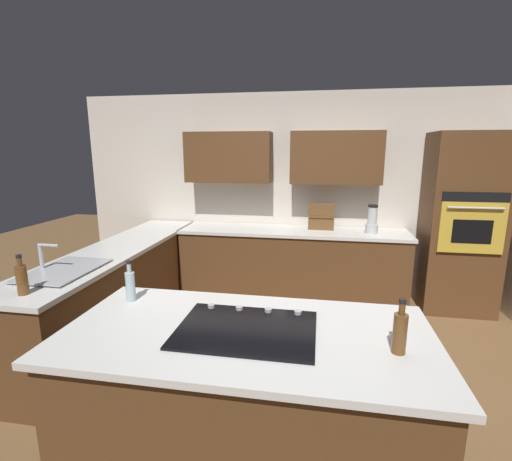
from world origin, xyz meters
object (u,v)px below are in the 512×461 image
oil_bottle (130,285)px  sink_unit (63,270)px  wall_oven (461,224)px  cooktop (247,329)px  spice_rack (321,217)px  dish_soap_bottle (22,279)px  second_bottle (400,332)px  blender (372,221)px

oil_bottle → sink_unit: bearing=-28.2°
wall_oven → cooktop: wall_oven is taller
wall_oven → cooktop: (2.00, 2.68, -0.13)m
cooktop → spice_rack: (-0.40, -2.77, 0.16)m
spice_rack → dish_soap_bottle: (2.02, 2.53, -0.05)m
cooktop → second_bottle: size_ratio=2.70×
oil_bottle → dish_soap_bottle: bearing=1.8°
wall_oven → dish_soap_bottle: bearing=34.0°
wall_oven → sink_unit: (3.68, 1.96, -0.12)m
second_bottle → oil_bottle: bearing=-12.8°
wall_oven → blender: (1.00, 0.03, 0.01)m
blender → sink_unit: bearing=35.8°
wall_oven → sink_unit: wall_oven is taller
wall_oven → second_bottle: 3.04m
sink_unit → oil_bottle: 0.97m
cooktop → dish_soap_bottle: 1.64m
spice_rack → sink_unit: bearing=44.5°
cooktop → blender: size_ratio=2.21×
sink_unit → dish_soap_bottle: dish_soap_bottle is taller
sink_unit → oil_bottle: oil_bottle is taller
wall_oven → dish_soap_bottle: 4.37m
cooktop → spice_rack: size_ratio=2.31×
wall_oven → blender: bearing=1.8°
sink_unit → blender: blender is taller
blender → second_bottle: bearing=85.5°
sink_unit → oil_bottle: bearing=151.8°
wall_oven → dish_soap_bottle: wall_oven is taller
cooktop → oil_bottle: oil_bottle is taller
dish_soap_bottle → oil_bottle: 0.79m
blender → spice_rack: 0.61m
spice_rack → second_bottle: bearing=97.6°
sink_unit → blender: (-2.68, -1.93, 0.13)m
blender → spice_rack: (0.60, -0.12, 0.02)m
dish_soap_bottle → oil_bottle: (-0.79, -0.03, -0.00)m
sink_unit → wall_oven: bearing=-151.9°
cooktop → oil_bottle: size_ratio=2.76×
blender → dish_soap_bottle: size_ratio=1.21×
oil_bottle → cooktop: bearing=162.2°
sink_unit → dish_soap_bottle: 0.49m
spice_rack → oil_bottle: size_ratio=1.19×
oil_bottle → second_bottle: 1.66m
sink_unit → second_bottle: 2.60m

